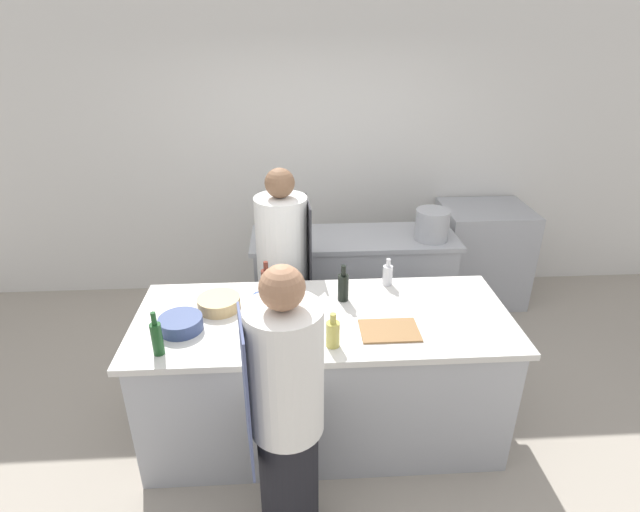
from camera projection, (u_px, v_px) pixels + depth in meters
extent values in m
plane|color=#A89E8E|center=(323.00, 426.00, 3.52)|extent=(16.00, 16.00, 0.00)
cube|color=silver|center=(309.00, 155.00, 4.84)|extent=(8.00, 0.06, 2.80)
cube|color=#A8AAAF|center=(323.00, 377.00, 3.33)|extent=(2.27, 0.91, 0.88)
cube|color=silver|center=(323.00, 319.00, 3.13)|extent=(2.36, 0.95, 0.04)
cube|color=#A8AAAF|center=(353.00, 285.00, 4.47)|extent=(1.69, 0.58, 0.88)
cube|color=#A8AAAF|center=(354.00, 238.00, 4.28)|extent=(1.76, 0.61, 0.04)
cube|color=#A8AAAF|center=(481.00, 254.00, 4.97)|extent=(0.83, 0.68, 0.97)
cube|color=black|center=(490.00, 289.00, 4.76)|extent=(0.66, 0.01, 0.34)
cube|color=black|center=(501.00, 225.00, 4.48)|extent=(0.70, 0.01, 0.06)
cylinder|color=black|center=(289.00, 480.00, 2.66)|extent=(0.31, 0.31, 0.76)
cylinder|color=white|center=(285.00, 371.00, 2.34)|extent=(0.37, 0.37, 0.69)
cube|color=#4C567F|center=(246.00, 393.00, 2.35)|extent=(0.07, 0.35, 0.80)
sphere|color=#9E7051|center=(282.00, 288.00, 2.15)|extent=(0.21, 0.21, 0.21)
cylinder|color=black|center=(285.00, 320.00, 4.06)|extent=(0.33, 0.33, 0.76)
cylinder|color=white|center=(282.00, 240.00, 3.76)|extent=(0.39, 0.39, 0.67)
cube|color=#2D2D33|center=(308.00, 250.00, 3.82)|extent=(0.04, 0.37, 0.79)
sphere|color=brown|center=(280.00, 183.00, 3.56)|extent=(0.22, 0.22, 0.22)
cylinder|color=silver|center=(388.00, 275.00, 3.47)|extent=(0.07, 0.07, 0.14)
cylinder|color=silver|center=(388.00, 263.00, 3.42)|extent=(0.03, 0.03, 0.06)
cylinder|color=#19471E|center=(157.00, 339.00, 2.74)|extent=(0.06, 0.06, 0.19)
cylinder|color=#19471E|center=(154.00, 319.00, 2.68)|extent=(0.03, 0.03, 0.07)
cylinder|color=black|center=(343.00, 288.00, 3.27)|extent=(0.07, 0.07, 0.18)
cylinder|color=black|center=(344.00, 271.00, 3.21)|extent=(0.03, 0.03, 0.07)
cylinder|color=#5B2319|center=(267.00, 281.00, 3.36)|extent=(0.07, 0.07, 0.17)
cylinder|color=#5B2319|center=(266.00, 266.00, 3.31)|extent=(0.03, 0.03, 0.06)
cylinder|color=#2D5175|center=(267.00, 338.00, 2.76)|extent=(0.09, 0.09, 0.17)
cylinder|color=#2D5175|center=(266.00, 320.00, 2.71)|extent=(0.04, 0.04, 0.07)
cylinder|color=#B2A84C|center=(333.00, 334.00, 2.81)|extent=(0.08, 0.08, 0.15)
cylinder|color=#B2A84C|center=(333.00, 318.00, 2.76)|extent=(0.04, 0.04, 0.06)
cylinder|color=navy|center=(181.00, 324.00, 2.97)|extent=(0.26, 0.26, 0.08)
cylinder|color=tan|center=(219.00, 303.00, 3.19)|extent=(0.27, 0.27, 0.08)
cylinder|color=#33477F|center=(260.00, 301.00, 3.19)|extent=(0.09, 0.09, 0.10)
cube|color=olive|center=(389.00, 330.00, 2.97)|extent=(0.35, 0.25, 0.01)
cylinder|color=#A8AAAF|center=(432.00, 225.00, 4.16)|extent=(0.28, 0.28, 0.26)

